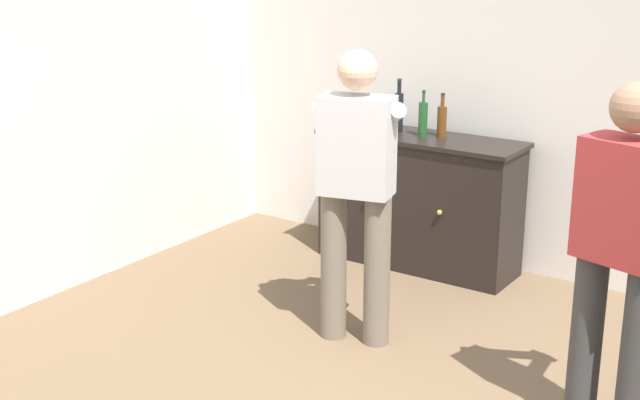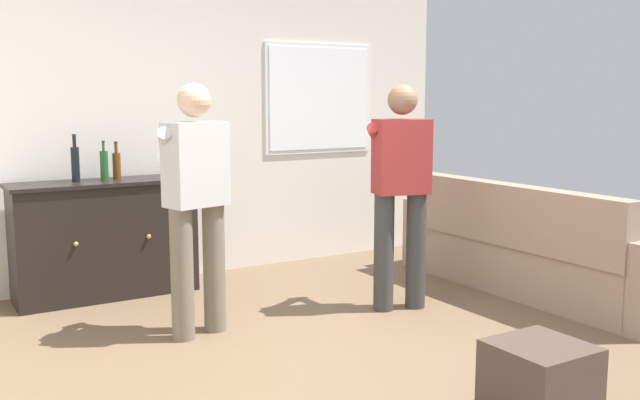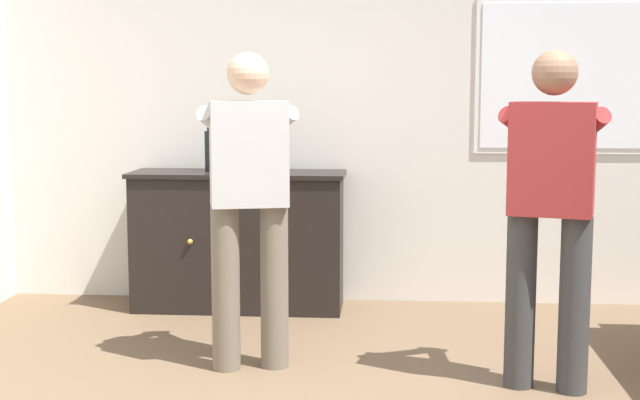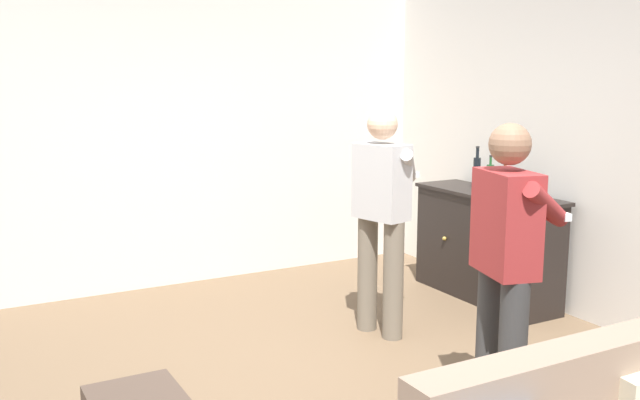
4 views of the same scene
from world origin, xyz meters
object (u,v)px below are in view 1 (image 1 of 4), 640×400
Objects in this scene: sideboard_cabinet at (419,201)px; bottle_spirits_clear at (423,118)px; bottle_wine_green at (399,111)px; person_standing_right at (623,248)px; bottle_liquor_amber at (442,120)px; person_standing_left at (357,184)px.

sideboard_cabinet is 0.59m from bottle_spirits_clear.
person_standing_right is (2.00, -1.52, -0.15)m from bottle_wine_green.
bottle_wine_green is at bearing 169.77° from bottle_spirits_clear.
bottle_liquor_amber is (0.13, 0.05, 0.58)m from sideboard_cabinet.
bottle_spirits_clear is at bearing -21.92° from sideboard_cabinet.
bottle_liquor_amber is at bearing 3.45° from bottle_wine_green.
person_standing_left is 1.00× the size of person_standing_right.
bottle_liquor_amber is 0.13m from bottle_spirits_clear.
sideboard_cabinet is 4.77× the size of bottle_liquor_amber.
bottle_liquor_amber is at bearing 26.81° from bottle_spirits_clear.
person_standing_right is at bearing -39.78° from bottle_spirits_clear.
sideboard_cabinet is 3.88× the size of bottle_wine_green.
bottle_spirits_clear is 2.33m from person_standing_right.
person_standing_right is at bearing -39.66° from sideboard_cabinet.
sideboard_cabinet is 4.54× the size of bottle_spirits_clear.
bottle_liquor_amber is 0.95× the size of bottle_spirits_clear.
bottle_wine_green reaches higher than sideboard_cabinet.
sideboard_cabinet is 0.86× the size of person_standing_left.
bottle_wine_green is 0.22m from bottle_spirits_clear.
bottle_spirits_clear is (-0.11, -0.06, 0.01)m from bottle_liquor_amber.
sideboard_cabinet is at bearing -9.33° from bottle_wine_green.
bottle_spirits_clear is (0.21, -0.04, -0.02)m from bottle_wine_green.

